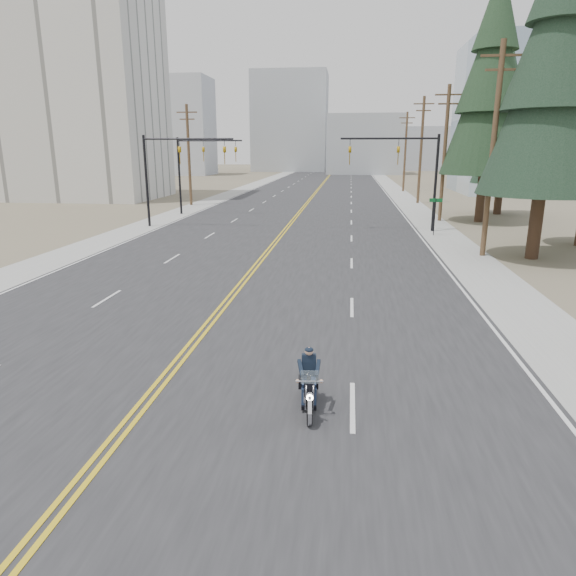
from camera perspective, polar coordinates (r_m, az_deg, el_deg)
The scene contains 25 objects.
ground_plane at distance 10.49m, azimuth -23.39°, elevation -20.86°, with size 400.00×400.00×0.00m, color #776D56.
road at distance 77.57m, azimuth 3.27°, elevation 10.76°, with size 20.00×200.00×0.01m, color #303033.
sidewalk_left at distance 79.11m, azimuth -5.22°, elevation 10.81°, with size 3.00×200.00×0.01m, color #A5A5A0.
sidewalk_right at distance 77.72m, azimuth 11.91°, elevation 10.48°, with size 3.00×200.00×0.01m, color #A5A5A0.
traffic_mast_left at distance 41.55m, azimuth -12.92°, elevation 13.40°, with size 7.10×0.26×7.00m.
traffic_mast_right at distance 39.43m, azimuth 13.24°, elevation 13.31°, with size 7.10×0.26×7.00m.
traffic_mast_far at distance 49.26m, azimuth -10.14°, elevation 13.69°, with size 6.10×0.26×7.00m.
street_sign at distance 37.91m, azimuth 16.04°, elevation 8.31°, with size 0.90×0.06×2.62m.
utility_pole_b at distance 31.17m, azimuth 21.82°, elevation 14.18°, with size 2.20×0.30×11.50m.
utility_pole_c at distance 45.85m, azimuth 17.00°, elevation 14.26°, with size 2.20×0.30×11.00m.
utility_pole_d at distance 60.69m, azimuth 14.57°, elevation 14.74°, with size 2.20×0.30×11.50m.
utility_pole_e at distance 77.58m, azimuth 12.90°, elevation 14.65°, with size 2.20×0.30×11.00m.
utility_pole_left at distance 57.83m, azimuth -10.97°, elevation 14.44°, with size 2.20×0.30×10.50m.
apartment_block at distance 70.88m, azimuth -22.48°, elevation 21.45°, with size 18.00×14.00×30.00m, color silver.
glass_building at distance 81.95m, azimuth 27.36°, elevation 16.40°, with size 24.00×16.00×20.00m, color #9EB5CC.
haze_bldg_a at distance 128.60m, azimuth -11.79°, elevation 17.13°, with size 14.00×12.00×22.00m, color #B7BCC6.
haze_bldg_b at distance 132.24m, azimuth 8.47°, elevation 15.48°, with size 18.00×14.00×14.00m, color #ADB2B7.
haze_bldg_c at distance 122.41m, azimuth 24.40°, elevation 15.32°, with size 16.00×12.00×18.00m, color #B7BCC6.
haze_bldg_d at distance 148.31m, azimuth 0.27°, elevation 17.91°, with size 20.00×15.00×26.00m, color #ADB2B7.
haze_bldg_e at distance 158.49m, azimuth 14.58°, elevation 14.74°, with size 14.00×14.00×12.00m, color #B7BCC6.
haze_bldg_f at distance 147.74m, azimuth -15.58°, elevation 15.45°, with size 12.00×12.00×16.00m, color #ADB2B7.
motorcyclist at distance 12.17m, azimuth 2.34°, elevation -10.26°, with size 0.81×1.88×1.47m, color black, non-canonical shape.
conifer_near at distance 31.76m, azimuth 27.64°, elevation 21.31°, with size 6.73×6.73×17.82m.
conifer_tall at distance 46.64m, azimuth 21.74°, elevation 20.76°, with size 7.09×7.09×19.69m.
conifer_far at distance 52.70m, azimuth 23.11°, elevation 16.58°, with size 5.40×5.40×14.47m.
Camera 1 is at (4.77, -7.19, 5.96)m, focal length 32.00 mm.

